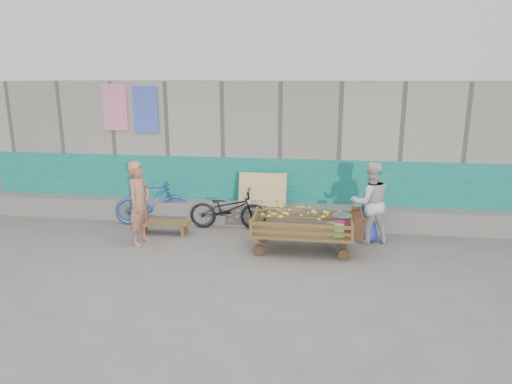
# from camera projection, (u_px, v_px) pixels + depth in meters

# --- Properties ---
(ground) EXTENTS (80.00, 80.00, 0.00)m
(ground) POSITION_uv_depth(u_px,v_px,m) (227.00, 266.00, 7.66)
(ground) COLOR #5B5753
(ground) RESTS_ON ground
(building_wall) EXTENTS (12.00, 3.50, 3.00)m
(building_wall) POSITION_uv_depth(u_px,v_px,m) (260.00, 145.00, 11.19)
(building_wall) COLOR gray
(building_wall) RESTS_ON ground
(banana_cart) EXTENTS (1.97, 0.90, 0.84)m
(banana_cart) POSITION_uv_depth(u_px,v_px,m) (300.00, 221.00, 8.20)
(banana_cart) COLOR brown
(banana_cart) RESTS_ON ground
(bench) EXTENTS (1.07, 0.32, 0.27)m
(bench) POSITION_uv_depth(u_px,v_px,m) (164.00, 225.00, 9.20)
(bench) COLOR brown
(bench) RESTS_ON ground
(vendor_man) EXTENTS (0.49, 0.64, 1.59)m
(vendor_man) POSITION_uv_depth(u_px,v_px,m) (139.00, 203.00, 8.54)
(vendor_man) COLOR #A7654E
(vendor_man) RESTS_ON ground
(woman) EXTENTS (0.88, 0.76, 1.56)m
(woman) POSITION_uv_depth(u_px,v_px,m) (370.00, 202.00, 8.63)
(woman) COLOR silver
(woman) RESTS_ON ground
(child) EXTENTS (0.57, 0.44, 1.02)m
(child) POSITION_uv_depth(u_px,v_px,m) (369.00, 216.00, 8.72)
(child) COLOR #273CB1
(child) RESTS_ON ground
(bicycle_dark) EXTENTS (1.63, 0.65, 0.84)m
(bicycle_dark) POSITION_uv_depth(u_px,v_px,m) (228.00, 209.00, 9.48)
(bicycle_dark) COLOR black
(bicycle_dark) RESTS_ON ground
(bicycle_blue) EXTENTS (1.61, 0.92, 0.93)m
(bicycle_blue) POSITION_uv_depth(u_px,v_px,m) (152.00, 203.00, 9.80)
(bicycle_blue) COLOR #23478C
(bicycle_blue) RESTS_ON ground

